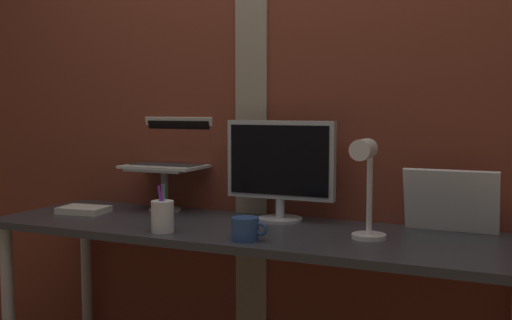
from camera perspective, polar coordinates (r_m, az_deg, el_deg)
The scene contains 10 objects.
brick_wall_back at distance 2.63m, azimuth 3.13°, elevation 4.43°, with size 3.68×0.16×2.40m.
desk at distance 2.37m, azimuth -1.01°, elevation -8.09°, with size 2.07×0.61×0.77m.
monitor at distance 2.46m, azimuth 2.25°, elevation -0.42°, with size 0.45×0.18×0.40m.
laptop_stand at distance 2.73m, azimuth -8.47°, elevation -2.01°, with size 0.28×0.22×0.19m.
laptop at distance 2.77m, azimuth -7.73°, elevation 0.63°, with size 0.35×0.28×0.22m.
whiteboard_panel at distance 2.35m, azimuth 17.59°, elevation -3.66°, with size 0.33×0.02×0.24m, color white.
desk_lamp at distance 2.11m, azimuth 10.14°, elevation -1.67°, with size 0.12×0.20×0.35m.
pen_cup at distance 2.28m, azimuth -8.65°, elevation -5.16°, with size 0.08×0.08×0.18m.
coffee_mug at distance 2.12m, azimuth -0.97°, elevation -6.39°, with size 0.13×0.09×0.08m.
paper_clutter_stack at distance 2.77m, azimuth -15.66°, elevation -4.46°, with size 0.20×0.14×0.03m, color silver.
Camera 1 is at (0.96, -1.96, 1.22)m, focal length 43.18 mm.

